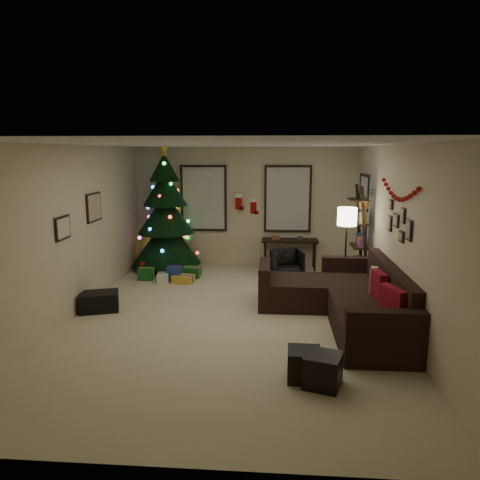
{
  "coord_description": "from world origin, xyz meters",
  "views": [
    {
      "loc": [
        0.68,
        -6.83,
        2.59
      ],
      "look_at": [
        0.1,
        0.6,
        1.15
      ],
      "focal_mm": 34.3,
      "sensor_mm": 36.0,
      "label": 1
    }
  ],
  "objects_px": {
    "sofa": "(347,301)",
    "bookshelf": "(361,239)",
    "desk": "(290,243)",
    "christmas_tree": "(166,218)",
    "desk_chair": "(287,263)"
  },
  "relations": [
    {
      "from": "christmas_tree",
      "to": "bookshelf",
      "type": "bearing_deg",
      "value": -16.0
    },
    {
      "from": "sofa",
      "to": "bookshelf",
      "type": "bearing_deg",
      "value": 74.03
    },
    {
      "from": "desk",
      "to": "desk_chair",
      "type": "relative_size",
      "value": 2.16
    },
    {
      "from": "desk_chair",
      "to": "bookshelf",
      "type": "xyz_separation_m",
      "value": [
        1.36,
        -0.74,
        0.67
      ]
    },
    {
      "from": "christmas_tree",
      "to": "desk_chair",
      "type": "height_order",
      "value": "christmas_tree"
    },
    {
      "from": "desk",
      "to": "christmas_tree",
      "type": "bearing_deg",
      "value": -175.06
    },
    {
      "from": "bookshelf",
      "to": "sofa",
      "type": "bearing_deg",
      "value": -105.97
    },
    {
      "from": "desk",
      "to": "sofa",
      "type": "bearing_deg",
      "value": -75.64
    },
    {
      "from": "desk",
      "to": "bookshelf",
      "type": "xyz_separation_m",
      "value": [
        1.29,
        -1.39,
        0.37
      ]
    },
    {
      "from": "desk_chair",
      "to": "christmas_tree",
      "type": "bearing_deg",
      "value": 157.58
    },
    {
      "from": "desk_chair",
      "to": "sofa",
      "type": "bearing_deg",
      "value": -84.13
    },
    {
      "from": "desk",
      "to": "bookshelf",
      "type": "bearing_deg",
      "value": -47.11
    },
    {
      "from": "sofa",
      "to": "bookshelf",
      "type": "relative_size",
      "value": 1.53
    },
    {
      "from": "desk",
      "to": "desk_chair",
      "type": "distance_m",
      "value": 0.72
    },
    {
      "from": "bookshelf",
      "to": "christmas_tree",
      "type": "bearing_deg",
      "value": 164.0
    }
  ]
}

